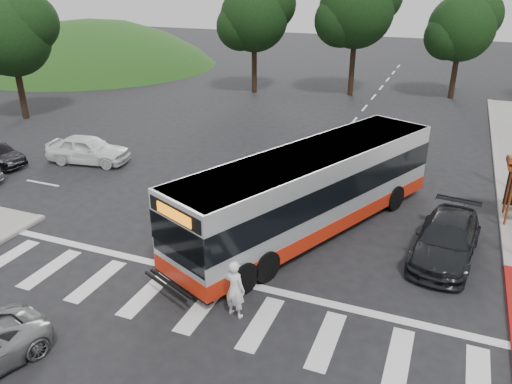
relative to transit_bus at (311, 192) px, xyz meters
The scene contains 12 objects.
ground 2.66m from the transit_bus, 143.00° to the right, with size 140.00×140.00×0.00m, color black.
curb_east 10.10m from the transit_bus, 42.60° to the left, with size 0.30×40.00×0.15m, color #9E9991.
hillside_nw 44.30m from the transit_bus, 139.50° to the left, with size 44.00×44.00×10.00m, color #1F4616.
crosswalk_ladder 6.68m from the transit_bus, 104.87° to the right, with size 18.00×2.60×0.01m, color silver.
tree_north_a 25.62m from the transit_bus, 98.20° to the left, with size 6.60×6.15×10.17m.
tree_north_b 27.46m from the transit_bus, 80.66° to the left, with size 5.72×5.33×8.43m.
tree_north_c 26.00m from the transit_bus, 116.92° to the left, with size 6.16×5.74×9.30m.
tree_west_a 25.50m from the transit_bus, 159.52° to the left, with size 5.72×5.33×8.43m.
transit_bus is the anchor object (origin of this frame).
pedestrian 6.23m from the transit_bus, 94.94° to the right, with size 0.69×0.45×1.90m, color white.
dark_sedan 5.27m from the transit_bus, ahead, with size 2.03×4.99×1.45m, color black.
west_car_white 13.78m from the transit_bus, 167.31° to the left, with size 1.81×4.50×1.53m, color white.
Camera 1 is at (6.35, -16.19, 9.58)m, focal length 35.00 mm.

